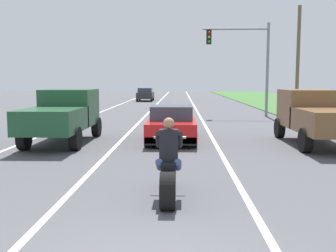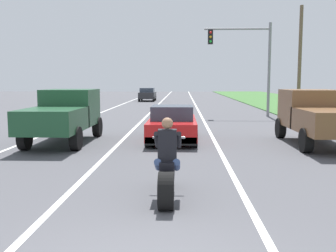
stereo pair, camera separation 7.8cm
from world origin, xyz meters
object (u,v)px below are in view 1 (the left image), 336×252
object	(u,v)px
sports_car_red	(172,125)
motorcycle_with_rider	(169,170)
pickup_truck_left_lane_dark_green	(63,113)
distant_car_far_ahead	(145,94)
pickup_truck_right_shoulder_brown	(316,114)
traffic_light_mast_near	(248,55)

from	to	relation	value
sports_car_red	motorcycle_with_rider	bearing A→B (deg)	-89.25
pickup_truck_left_lane_dark_green	distant_car_far_ahead	distance (m)	30.67
sports_car_red	pickup_truck_right_shoulder_brown	world-z (taller)	pickup_truck_right_shoulder_brown
motorcycle_with_rider	traffic_light_mast_near	bearing A→B (deg)	76.03
motorcycle_with_rider	traffic_light_mast_near	size ratio (longest dim) A/B	0.37
pickup_truck_left_lane_dark_green	pickup_truck_right_shoulder_brown	distance (m)	9.29
motorcycle_with_rider	distant_car_far_ahead	distance (m)	37.88
sports_car_red	distant_car_far_ahead	bearing A→B (deg)	96.89
distant_car_far_ahead	motorcycle_with_rider	bearing A→B (deg)	-84.35
sports_car_red	pickup_truck_left_lane_dark_green	distance (m)	4.12
motorcycle_with_rider	pickup_truck_left_lane_dark_green	distance (m)	8.17
traffic_light_mast_near	distant_car_far_ahead	distance (m)	21.30
pickup_truck_left_lane_dark_green	pickup_truck_right_shoulder_brown	xyz separation A→B (m)	(9.29, -0.16, 0.00)
sports_car_red	pickup_truck_left_lane_dark_green	world-z (taller)	pickup_truck_left_lane_dark_green
motorcycle_with_rider	pickup_truck_right_shoulder_brown	distance (m)	8.60
pickup_truck_left_lane_dark_green	pickup_truck_right_shoulder_brown	bearing A→B (deg)	-0.98
traffic_light_mast_near	pickup_truck_right_shoulder_brown	bearing A→B (deg)	-87.03
motorcycle_with_rider	distant_car_far_ahead	world-z (taller)	motorcycle_with_rider
motorcycle_with_rider	distant_car_far_ahead	size ratio (longest dim) A/B	0.55
motorcycle_with_rider	traffic_light_mast_near	world-z (taller)	traffic_light_mast_near
pickup_truck_right_shoulder_brown	motorcycle_with_rider	bearing A→B (deg)	-126.92
traffic_light_mast_near	distant_car_far_ahead	size ratio (longest dim) A/B	1.50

